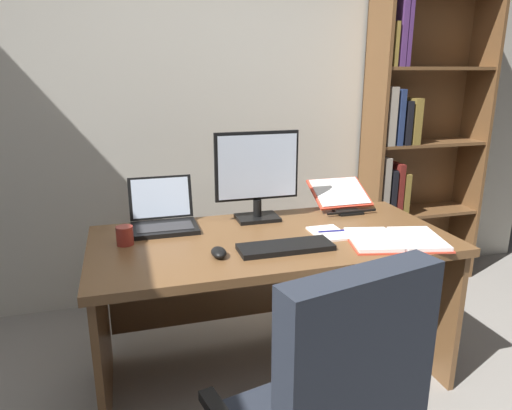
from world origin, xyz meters
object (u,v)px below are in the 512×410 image
object	(u,v)px
keyboard	(286,247)
coffee_mug	(125,236)
pen	(332,231)
bookshelf	(409,158)
monitor	(257,177)
desk	(267,269)
laptop	(163,218)
open_binder	(395,240)
computer_mouse	(219,252)
notepad	(328,233)
reading_stand_with_book	(341,195)

from	to	relation	value
keyboard	coffee_mug	xyz separation A→B (m)	(-0.68, 0.26, 0.03)
pen	bookshelf	bearing A→B (deg)	41.71
monitor	pen	size ratio (longest dim) A/B	3.32
desk	laptop	world-z (taller)	laptop
laptop	pen	distance (m)	0.84
desk	open_binder	world-z (taller)	open_binder
desk	computer_mouse	distance (m)	0.45
laptop	open_binder	world-z (taller)	laptop
computer_mouse	open_binder	size ratio (longest dim) A/B	0.21
keyboard	pen	xyz separation A→B (m)	(0.29, 0.13, 0.00)
coffee_mug	monitor	bearing A→B (deg)	15.90
bookshelf	computer_mouse	distance (m)	1.90
coffee_mug	notepad	bearing A→B (deg)	-7.53
open_binder	pen	bearing A→B (deg)	154.56
notepad	pen	distance (m)	0.02
keyboard	pen	distance (m)	0.32
bookshelf	laptop	xyz separation A→B (m)	(-1.78, -0.57, -0.11)
desk	computer_mouse	xyz separation A→B (m)	(-0.30, -0.25, 0.22)
pen	coffee_mug	size ratio (longest dim) A/B	1.62
computer_mouse	coffee_mug	world-z (taller)	coffee_mug
open_binder	coffee_mug	xyz separation A→B (m)	(-1.20, 0.31, 0.03)
notepad	keyboard	bearing A→B (deg)	-153.35
notepad	pen	xyz separation A→B (m)	(0.02, 0.00, 0.01)
open_binder	keyboard	bearing A→B (deg)	-172.40
reading_stand_with_book	notepad	distance (m)	0.47
pen	desk	bearing A→B (deg)	157.40
notepad	open_binder	bearing A→B (deg)	-36.25
keyboard	notepad	world-z (taller)	keyboard
desk	keyboard	world-z (taller)	keyboard
laptop	notepad	size ratio (longest dim) A/B	1.53
notepad	coffee_mug	size ratio (longest dim) A/B	2.43
reading_stand_with_book	coffee_mug	world-z (taller)	reading_stand_with_book
bookshelf	coffee_mug	size ratio (longest dim) A/B	23.68
bookshelf	monitor	xyz separation A→B (m)	(-1.29, -0.58, 0.07)
desk	pen	xyz separation A→B (m)	(0.29, -0.12, 0.22)
open_binder	pen	xyz separation A→B (m)	(-0.23, 0.18, 0.00)
desk	notepad	bearing A→B (deg)	-24.09
desk	coffee_mug	distance (m)	0.72
notepad	computer_mouse	bearing A→B (deg)	-166.71
keyboard	open_binder	size ratio (longest dim) A/B	0.86
laptop	notepad	world-z (taller)	laptop
laptop	computer_mouse	world-z (taller)	laptop
laptop	coffee_mug	bearing A→B (deg)	-134.00
monitor	laptop	distance (m)	0.52
laptop	coffee_mug	xyz separation A→B (m)	(-0.19, -0.20, -0.01)
desk	reading_stand_with_book	xyz separation A→B (m)	(0.52, 0.27, 0.28)
reading_stand_with_book	open_binder	bearing A→B (deg)	-89.98
keyboard	notepad	xyz separation A→B (m)	(0.27, 0.13, -0.01)
computer_mouse	open_binder	xyz separation A→B (m)	(0.82, -0.05, -0.01)
monitor	coffee_mug	distance (m)	0.73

